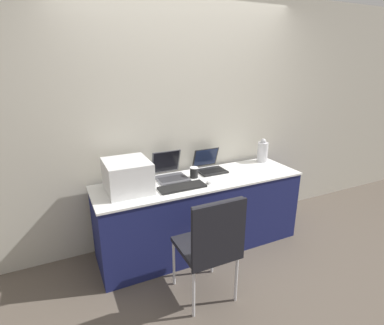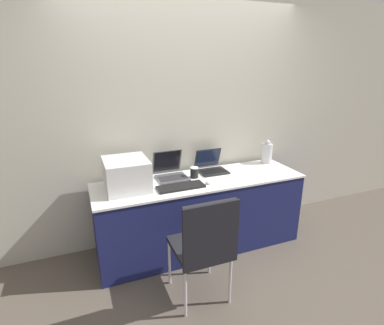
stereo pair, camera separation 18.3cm
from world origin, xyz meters
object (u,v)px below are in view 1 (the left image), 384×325
external_keyboard (182,187)px  metal_pitcher (263,151)px  printer (127,175)px  coffee_cup (194,172)px  chair (212,240)px  mouse (209,182)px  laptop_left (170,172)px  laptop_right (210,166)px

external_keyboard → metal_pitcher: (1.19, 0.33, 0.12)m
printer → metal_pitcher: 1.67m
coffee_cup → printer: bearing=-176.9°
metal_pitcher → chair: metal_pitcher is taller
external_keyboard → metal_pitcher: metal_pitcher is taller
metal_pitcher → chair: (-1.22, -0.97, -0.31)m
external_keyboard → mouse: 0.28m
external_keyboard → laptop_left: bearing=91.0°
laptop_left → coffee_cup: 0.25m
chair → laptop_left: bearing=88.4°
chair → metal_pitcher: bearing=38.5°
external_keyboard → chair: 0.67m
external_keyboard → laptop_right: bearing=34.2°
coffee_cup → mouse: size_ratio=1.70×
coffee_cup → mouse: (0.06, -0.22, -0.04)m
laptop_left → chair: 0.97m
printer → chair: printer is taller
laptop_right → chair: 1.11m
laptop_right → chair: size_ratio=0.32×
laptop_right → mouse: (-0.19, -0.34, -0.03)m
laptop_left → external_keyboard: bearing=-89.0°
coffee_cup → chair: 0.91m
laptop_right → external_keyboard: laptop_right is taller
external_keyboard → coffee_cup: 0.30m
printer → laptop_right: size_ratio=1.39×
laptop_left → laptop_right: size_ratio=1.13×
coffee_cup → laptop_right: bearing=25.6°
laptop_left → laptop_right: bearing=2.1°
metal_pitcher → external_keyboard: bearing=-164.5°
coffee_cup → external_keyboard: bearing=-137.9°
laptop_right → chair: (-0.50, -0.96, -0.23)m
laptop_left → mouse: size_ratio=5.36×
laptop_right → coffee_cup: (-0.25, -0.12, 0.00)m
mouse → chair: size_ratio=0.07×
laptop_right → laptop_left: bearing=-177.9°
metal_pitcher → chair: size_ratio=0.29×
external_keyboard → chair: size_ratio=0.47×
laptop_left → laptop_right: 0.47m
laptop_right → chair: bearing=-117.5°
external_keyboard → coffee_cup: coffee_cup is taller
printer → laptop_right: (0.94, 0.16, -0.10)m
mouse → metal_pitcher: bearing=20.9°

